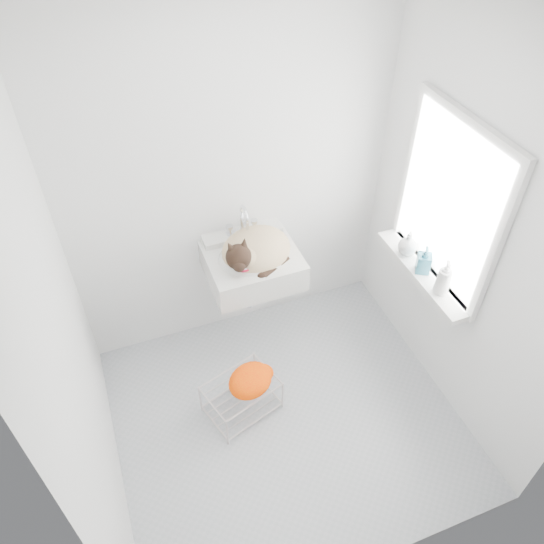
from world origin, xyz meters
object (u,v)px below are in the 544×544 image
object	(u,v)px
sink	(252,254)
bottle_a	(440,292)
bottle_b	(421,271)
cat	(254,251)
bottle_c	(406,253)
wire_rack	(242,396)

from	to	relation	value
sink	bottle_a	distance (m)	1.22
bottle_b	bottle_a	bearing A→B (deg)	-90.00
cat	bottle_c	xyz separation A→B (m)	(0.95, -0.33, -0.04)
bottle_a	bottle_b	size ratio (longest dim) A/B	1.08
cat	bottle_c	size ratio (longest dim) A/B	3.27
sink	cat	world-z (taller)	cat
cat	wire_rack	distance (m)	0.97
wire_rack	bottle_c	world-z (taller)	bottle_c
bottle_c	bottle_a	bearing A→B (deg)	-90.00
wire_rack	bottle_a	world-z (taller)	bottle_a
sink	wire_rack	world-z (taller)	sink
bottle_b	cat	bearing A→B (deg)	151.18
sink	cat	xyz separation A→B (m)	(0.01, -0.02, 0.04)
bottle_b	bottle_c	distance (m)	0.19
bottle_c	cat	bearing A→B (deg)	160.57
bottle_a	sink	bearing A→B (deg)	142.17
cat	bottle_b	xyz separation A→B (m)	(0.95, -0.52, -0.04)
wire_rack	bottle_a	bearing A→B (deg)	-8.16
bottle_a	bottle_c	distance (m)	0.39
sink	bottle_b	world-z (taller)	sink
wire_rack	bottle_c	xyz separation A→B (m)	(1.25, 0.21, 0.70)
sink	wire_rack	bearing A→B (deg)	-117.25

